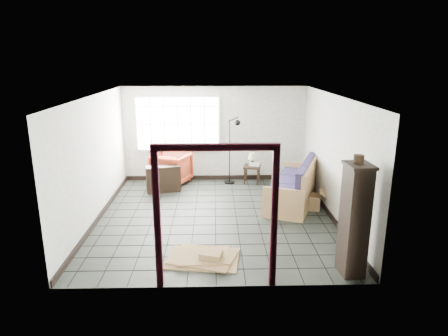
{
  "coord_description": "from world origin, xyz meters",
  "views": [
    {
      "loc": [
        -0.02,
        -8.08,
        3.35
      ],
      "look_at": [
        0.19,
        0.3,
        1.01
      ],
      "focal_mm": 32.0,
      "sensor_mm": 36.0,
      "label": 1
    }
  ],
  "objects_px": {
    "armchair": "(171,167)",
    "side_table": "(252,169)",
    "futon_sofa": "(296,188)",
    "tall_shelf": "(354,219)"
  },
  "relations": [
    {
      "from": "futon_sofa",
      "to": "armchair",
      "type": "distance_m",
      "value": 3.48
    },
    {
      "from": "futon_sofa",
      "to": "side_table",
      "type": "relative_size",
      "value": 4.72
    },
    {
      "from": "armchair",
      "to": "side_table",
      "type": "distance_m",
      "value": 2.2
    },
    {
      "from": "armchair",
      "to": "side_table",
      "type": "bearing_deg",
      "value": -157.88
    },
    {
      "from": "futon_sofa",
      "to": "side_table",
      "type": "height_order",
      "value": "futon_sofa"
    },
    {
      "from": "armchair",
      "to": "tall_shelf",
      "type": "relative_size",
      "value": 0.51
    },
    {
      "from": "side_table",
      "to": "tall_shelf",
      "type": "distance_m",
      "value": 4.96
    },
    {
      "from": "armchair",
      "to": "tall_shelf",
      "type": "distance_m",
      "value": 5.86
    },
    {
      "from": "futon_sofa",
      "to": "tall_shelf",
      "type": "height_order",
      "value": "tall_shelf"
    },
    {
      "from": "futon_sofa",
      "to": "side_table",
      "type": "xyz_separation_m",
      "value": [
        -0.89,
        1.6,
        0.03
      ]
    }
  ]
}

